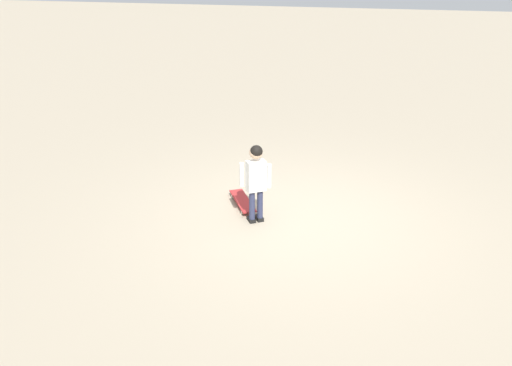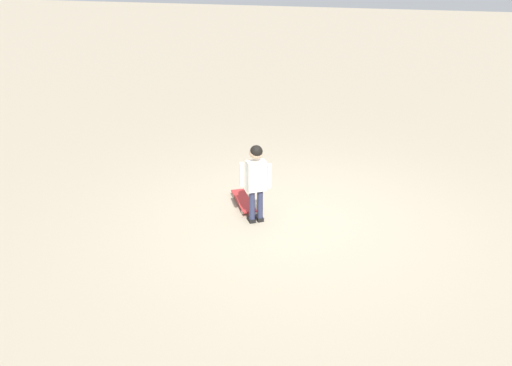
% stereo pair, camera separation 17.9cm
% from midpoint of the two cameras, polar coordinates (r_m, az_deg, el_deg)
% --- Properties ---
extents(ground_plane, '(50.00, 50.00, 0.00)m').
position_cam_midpoint_polar(ground_plane, '(7.51, 5.36, -3.71)').
color(ground_plane, tan).
extents(child_person, '(0.41, 0.26, 1.06)m').
position_cam_midpoint_polar(child_person, '(7.16, 0.71, 0.78)').
color(child_person, '#2D3351').
rests_on(child_person, ground).
extents(skateboard, '(0.53, 0.76, 0.07)m').
position_cam_midpoint_polar(skateboard, '(7.86, -0.61, -1.82)').
color(skateboard, '#B22D2D').
rests_on(skateboard, ground).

